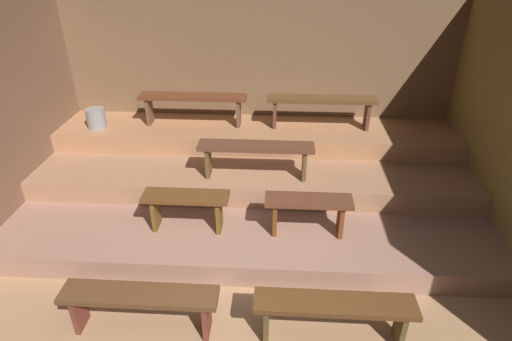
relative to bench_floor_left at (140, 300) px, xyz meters
name	(u,v)px	position (x,y,z in m)	size (l,w,h in m)	color
ground	(249,234)	(0.91, 1.63, -0.42)	(6.84, 4.96, 0.08)	#A57953
wall_back	(259,80)	(0.91, 3.74, 1.01)	(6.84, 0.06, 2.77)	brown
platform_lower	(252,200)	(0.91, 2.16, -0.24)	(6.04, 3.09, 0.27)	#9C715E
platform_middle	(255,164)	(0.91, 2.73, 0.03)	(6.04, 1.96, 0.27)	#A67554
platform_upper	(257,135)	(0.91, 3.20, 0.30)	(6.04, 1.03, 0.27)	#B1784F
bench_floor_left	(140,300)	(0.00, 0.00, 0.00)	(1.49, 0.30, 0.48)	#56351D
bench_floor_right	(334,309)	(1.81, 0.00, 0.00)	(1.49, 0.30, 0.48)	#543117
bench_lower_left	(186,203)	(0.19, 1.30, 0.25)	(1.01, 0.30, 0.48)	brown
bench_lower_right	(308,207)	(1.62, 1.30, 0.25)	(1.01, 0.30, 0.48)	#5A301E
bench_middle_center	(256,151)	(0.96, 2.13, 0.55)	(1.52, 0.30, 0.48)	brown
bench_upper_left	(193,101)	(-0.06, 3.24, 0.82)	(1.63, 0.30, 0.48)	brown
bench_upper_right	(321,104)	(1.88, 3.24, 0.82)	(1.63, 0.30, 0.48)	brown
pail_upper	(96,118)	(-1.53, 3.03, 0.59)	(0.28, 0.28, 0.30)	gray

